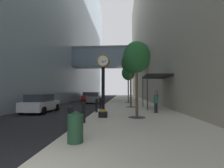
% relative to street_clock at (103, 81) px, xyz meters
% --- Properties ---
extents(ground_plane, '(110.00, 110.00, 0.00)m').
position_rel_street_clock_xyz_m(ground_plane, '(-1.07, 19.18, -2.49)').
color(ground_plane, black).
rests_on(ground_plane, ground).
extents(sidewalk_right, '(6.93, 80.00, 0.14)m').
position_rel_street_clock_xyz_m(sidewalk_right, '(2.40, 22.18, -2.42)').
color(sidewalk_right, beige).
rests_on(sidewalk_right, ground).
extents(building_block_left, '(23.11, 80.00, 38.78)m').
position_rel_street_clock_xyz_m(building_block_left, '(-12.38, 22.17, 16.83)').
color(building_block_left, '#93A8B7').
rests_on(building_block_left, ground).
extents(building_block_right, '(9.00, 80.00, 36.36)m').
position_rel_street_clock_xyz_m(building_block_right, '(10.36, 22.18, 15.69)').
color(building_block_right, '#A89E89').
rests_on(building_block_right, ground).
extents(street_clock, '(0.84, 0.55, 4.29)m').
position_rel_street_clock_xyz_m(street_clock, '(0.00, 0.00, 0.00)').
color(street_clock, black).
rests_on(street_clock, sidewalk_right).
extents(bollard_nearest, '(0.21, 0.21, 1.11)m').
position_rel_street_clock_xyz_m(bollard_nearest, '(-0.82, -4.22, -1.77)').
color(bollard_nearest, black).
rests_on(bollard_nearest, sidewalk_right).
extents(bollard_second, '(0.21, 0.21, 1.11)m').
position_rel_street_clock_xyz_m(bollard_second, '(-0.82, -1.99, -1.77)').
color(bollard_second, black).
rests_on(bollard_second, sidewalk_right).
extents(bollard_fourth, '(0.21, 0.21, 1.11)m').
position_rel_street_clock_xyz_m(bollard_fourth, '(-0.82, 2.47, -1.77)').
color(bollard_fourth, black).
rests_on(bollard_fourth, sidewalk_right).
extents(bollard_fifth, '(0.21, 0.21, 1.11)m').
position_rel_street_clock_xyz_m(bollard_fifth, '(-0.82, 4.69, -1.77)').
color(bollard_fifth, black).
rests_on(bollard_fifth, sidewalk_right).
extents(bollard_sixth, '(0.21, 0.21, 1.11)m').
position_rel_street_clock_xyz_m(bollard_sixth, '(-0.82, 6.92, -1.77)').
color(bollard_sixth, black).
rests_on(bollard_sixth, sidewalk_right).
extents(street_tree_near, '(1.81, 1.81, 5.00)m').
position_rel_street_clock_xyz_m(street_tree_near, '(2.21, 0.01, 1.56)').
color(street_tree_near, '#333335').
rests_on(street_tree_near, sidewalk_right).
extents(street_tree_mid_near, '(2.05, 2.05, 6.05)m').
position_rel_street_clock_xyz_m(street_tree_mid_near, '(2.21, 7.07, 2.47)').
color(street_tree_mid_near, '#333335').
rests_on(street_tree_mid_near, sidewalk_right).
extents(street_tree_mid_far, '(1.98, 1.98, 5.69)m').
position_rel_street_clock_xyz_m(street_tree_mid_far, '(2.21, 14.13, 2.15)').
color(street_tree_mid_far, '#333335').
rests_on(street_tree_mid_far, sidewalk_right).
extents(trash_bin, '(0.53, 0.53, 1.05)m').
position_rel_street_clock_xyz_m(trash_bin, '(-0.30, -5.34, -1.81)').
color(trash_bin, '#234C33').
rests_on(trash_bin, sidewalk_right).
extents(pedestrian_walking, '(0.48, 0.48, 1.72)m').
position_rel_street_clock_xyz_m(pedestrian_walking, '(4.99, 7.34, -1.44)').
color(pedestrian_walking, '#23232D').
rests_on(pedestrian_walking, sidewalk_right).
extents(pedestrian_by_clock, '(0.34, 0.34, 1.60)m').
position_rel_street_clock_xyz_m(pedestrian_by_clock, '(3.94, 2.44, -1.51)').
color(pedestrian_by_clock, '#23232D').
rests_on(pedestrian_by_clock, sidewalk_right).
extents(storefront_awning, '(2.40, 3.60, 3.30)m').
position_rel_street_clock_xyz_m(storefront_awning, '(4.62, 5.77, 0.79)').
color(storefront_awning, black).
rests_on(storefront_awning, sidewalk_right).
extents(car_black_near, '(2.01, 4.31, 1.68)m').
position_rel_street_clock_xyz_m(car_black_near, '(-5.96, 27.85, -1.68)').
color(car_black_near, black).
rests_on(car_black_near, ground).
extents(car_red_mid, '(2.08, 4.47, 1.72)m').
position_rel_street_clock_xyz_m(car_red_mid, '(-5.41, 21.33, -1.66)').
color(car_red_mid, '#AD191E').
rests_on(car_red_mid, ground).
extents(car_white_far, '(2.09, 4.09, 1.57)m').
position_rel_street_clock_xyz_m(car_white_far, '(-5.87, 3.15, -1.72)').
color(car_white_far, silver).
rests_on(car_white_far, ground).
extents(car_grey_trailing, '(2.16, 4.53, 1.72)m').
position_rel_street_clock_xyz_m(car_grey_trailing, '(-3.14, 15.10, -1.66)').
color(car_grey_trailing, slate).
rests_on(car_grey_trailing, ground).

